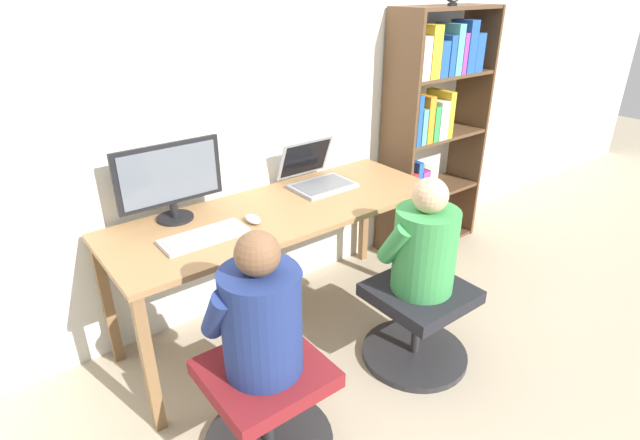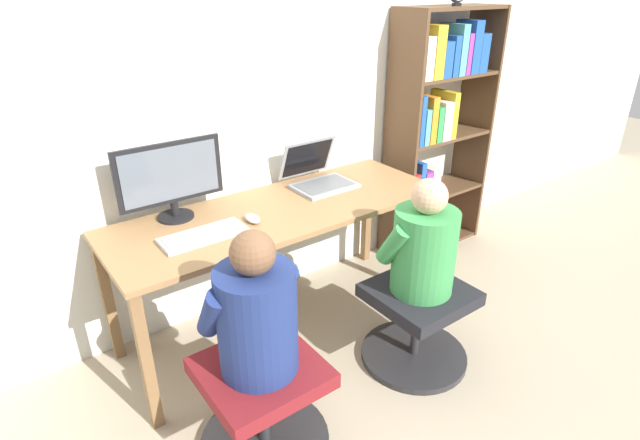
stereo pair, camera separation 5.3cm
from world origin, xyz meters
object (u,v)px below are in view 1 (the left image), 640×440
(office_chair_right, at_px, (417,320))
(person_at_monitor, at_px, (261,314))
(keyboard, at_px, (204,236))
(bookshelf, at_px, (430,137))
(laptop, at_px, (317,176))
(person_at_laptop, at_px, (425,244))
(office_chair_left, at_px, (267,404))
(desktop_monitor, at_px, (170,180))

(office_chair_right, distance_m, person_at_monitor, 1.06)
(keyboard, xyz_separation_m, office_chair_right, (0.89, -0.61, -0.54))
(person_at_monitor, relative_size, bookshelf, 0.36)
(keyboard, height_order, person_at_monitor, person_at_monitor)
(laptop, height_order, person_at_laptop, person_at_laptop)
(person_at_laptop, xyz_separation_m, bookshelf, (1.00, 0.86, 0.18))
(laptop, height_order, person_at_monitor, person_at_monitor)
(office_chair_right, xyz_separation_m, bookshelf, (1.00, 0.86, 0.64))
(office_chair_left, relative_size, person_at_laptop, 0.95)
(laptop, bearing_deg, office_chair_left, -137.38)
(keyboard, bearing_deg, person_at_laptop, -34.45)
(laptop, height_order, keyboard, laptop)
(desktop_monitor, height_order, laptop, desktop_monitor)
(office_chair_right, xyz_separation_m, person_at_laptop, (0.00, 0.00, 0.46))
(desktop_monitor, height_order, office_chair_left, desktop_monitor)
(person_at_monitor, height_order, person_at_laptop, person_at_monitor)
(keyboard, distance_m, person_at_laptop, 1.08)
(desktop_monitor, bearing_deg, laptop, -4.38)
(desktop_monitor, xyz_separation_m, keyboard, (0.02, -0.29, -0.20))
(person_at_monitor, xyz_separation_m, bookshelf, (1.95, 0.86, 0.17))
(desktop_monitor, xyz_separation_m, office_chair_left, (-0.05, -0.91, -0.74))
(person_at_monitor, height_order, bookshelf, bookshelf)
(office_chair_left, relative_size, person_at_monitor, 0.92)
(keyboard, height_order, office_chair_right, keyboard)
(office_chair_left, xyz_separation_m, person_at_monitor, (0.00, 0.00, 0.47))
(office_chair_left, bearing_deg, laptop, 42.62)
(laptop, distance_m, bookshelf, 1.03)
(laptop, bearing_deg, desktop_monitor, 175.62)
(keyboard, xyz_separation_m, office_chair_left, (-0.07, -0.62, -0.54))
(person_at_monitor, bearing_deg, person_at_laptop, 0.38)
(office_chair_left, bearing_deg, keyboard, 83.85)
(keyboard, height_order, bookshelf, bookshelf)
(office_chair_right, bearing_deg, bookshelf, 40.77)
(laptop, distance_m, office_chair_right, 1.02)
(office_chair_left, height_order, person_at_monitor, person_at_monitor)
(keyboard, relative_size, person_at_monitor, 0.67)
(desktop_monitor, height_order, bookshelf, bookshelf)
(office_chair_right, bearing_deg, person_at_laptop, 90.00)
(desktop_monitor, relative_size, office_chair_left, 0.95)
(person_at_laptop, distance_m, bookshelf, 1.33)
(person_at_laptop, bearing_deg, bookshelf, 40.63)
(laptop, xyz_separation_m, office_chair_right, (0.03, -0.84, -0.58))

